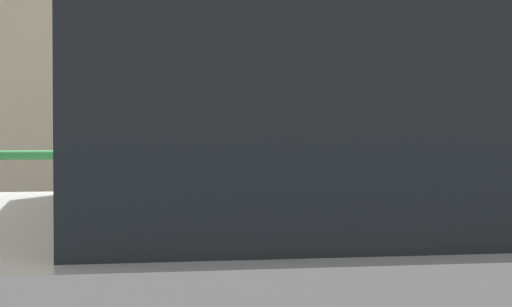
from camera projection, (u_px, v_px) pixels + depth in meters
The scene contains 5 objects.
parking_meter at pixel (296, 136), 3.97m from camera, with size 0.18×0.19×1.56m.
pedestrian_at_meter at pixel (170, 190), 4.11m from camera, with size 0.71×0.50×1.61m.
parked_sedan_silver at pixel (466, 307), 2.42m from camera, with size 4.63×1.89×1.76m.
background_railing at pixel (248, 194), 6.40m from camera, with size 24.06×0.06×1.03m.
backdrop_wall at pixel (184, 83), 9.64m from camera, with size 32.00×0.50×3.55m, color #ADA38E.
Camera 1 is at (-1.23, -3.51, 1.33)m, focal length 67.17 mm.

